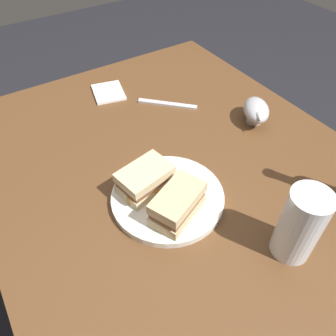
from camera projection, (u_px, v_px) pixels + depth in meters
name	position (u px, v px, depth m)	size (l,w,h in m)	color
ground_plane	(168.00, 284.00, 1.34)	(6.00, 6.00, 0.00)	black
dining_table	(168.00, 235.00, 1.09)	(1.03, 0.89, 0.71)	brown
plate	(168.00, 197.00, 0.74)	(0.25, 0.25, 0.02)	silver
sandwich_half_left	(145.00, 179.00, 0.73)	(0.10, 0.13, 0.05)	beige
sandwich_half_right	(178.00, 204.00, 0.68)	(0.11, 0.14, 0.06)	#CCB284
potato_wedge_front	(163.00, 220.00, 0.67)	(0.05, 0.02, 0.02)	gold
potato_wedge_middle	(150.00, 194.00, 0.72)	(0.04, 0.02, 0.02)	#B77F33
potato_wedge_back	(137.00, 196.00, 0.72)	(0.04, 0.02, 0.02)	#B77F33
pint_glass	(298.00, 229.00, 0.61)	(0.08, 0.08, 0.16)	white
gravy_boat	(256.00, 111.00, 0.92)	(0.13, 0.12, 0.06)	#B7B7BC
napkin	(108.00, 92.00, 1.04)	(0.11, 0.09, 0.01)	white
fork	(167.00, 104.00, 1.00)	(0.18, 0.02, 0.01)	silver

